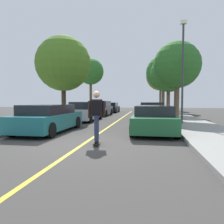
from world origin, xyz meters
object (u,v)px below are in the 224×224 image
object	(u,v)px
street_tree_right_nearest	(177,65)
parked_car_right_nearest	(154,119)
parked_car_left_nearest	(49,118)
street_tree_right_near	(169,74)
street_tree_right_farthest	(161,76)
skateboarder	(96,113)
street_tree_left_nearest	(63,64)
parked_car_left_near	(84,112)
street_tree_right_far	(163,73)
streetlamp	(183,66)
parked_car_right_near	(151,112)
fire_hydrant	(60,115)
parked_car_left_farthest	(111,107)
parked_car_left_far	(101,108)
skateboard	(97,142)
street_tree_left_near	(91,72)

from	to	relation	value
street_tree_right_nearest	parked_car_right_nearest	bearing A→B (deg)	-108.07
parked_car_left_nearest	street_tree_right_near	xyz separation A→B (m)	(6.72, 12.05, 3.44)
street_tree_right_farthest	skateboarder	distance (m)	28.29
parked_car_right_nearest	street_tree_left_nearest	size ratio (longest dim) A/B	0.73
street_tree_right_nearest	parked_car_left_near	bearing A→B (deg)	179.57
street_tree_right_far	streetlamp	bearing A→B (deg)	-89.88
parked_car_right_near	street_tree_right_near	world-z (taller)	street_tree_right_near
parked_car_left_near	fire_hydrant	xyz separation A→B (m)	(-1.50, -0.99, -0.21)
parked_car_left_farthest	street_tree_right_far	distance (m)	8.16
parked_car_left_near	parked_car_left_far	distance (m)	5.91
street_tree_right_nearest	streetlamp	world-z (taller)	streetlamp
fire_hydrant	parked_car_right_nearest	bearing A→B (deg)	-33.61
parked_car_left_farthest	streetlamp	world-z (taller)	streetlamp
parked_car_left_nearest	parked_car_right_nearest	size ratio (longest dim) A/B	1.00
street_tree_right_near	skateboarder	xyz separation A→B (m)	(-3.73, -14.64, -3.01)
street_tree_right_near	street_tree_right_far	world-z (taller)	street_tree_right_far
parked_car_right_nearest	street_tree_right_near	size ratio (longest dim) A/B	0.80
parked_car_left_near	streetlamp	xyz separation A→B (m)	(6.75, -2.28, 2.90)
street_tree_left_nearest	street_tree_right_near	distance (m)	10.27
parked_car_left_near	fire_hydrant	world-z (taller)	parked_car_left_near
fire_hydrant	skateboard	distance (m)	8.81
street_tree_right_far	street_tree_right_farthest	xyz separation A→B (m)	(0.00, 6.09, 0.20)
street_tree_right_near	skateboard	distance (m)	15.60
street_tree_right_farthest	parked_car_right_near	bearing A→B (deg)	-95.41
parked_car_left_far	street_tree_right_nearest	world-z (taller)	street_tree_right_nearest
parked_car_left_nearest	skateboard	bearing A→B (deg)	-40.61
parked_car_right_near	parked_car_left_near	bearing A→B (deg)	-168.62
parked_car_left_farthest	parked_car_left_far	bearing A→B (deg)	-90.00
parked_car_right_nearest	street_tree_right_far	distance (m)	18.97
parked_car_left_farthest	streetlamp	size ratio (longest dim) A/B	0.76
street_tree_right_far	streetlamp	xyz separation A→B (m)	(0.03, -15.31, -1.55)
parked_car_left_far	street_tree_right_nearest	distance (m)	9.56
parked_car_right_near	skateboarder	distance (m)	9.82
streetlamp	parked_car_left_nearest	bearing A→B (deg)	-151.07
parked_car_right_near	street_tree_right_far	size ratio (longest dim) A/B	0.56
parked_car_left_near	street_tree_right_farthest	xyz separation A→B (m)	(6.72, 19.12, 4.65)
parked_car_left_far	parked_car_right_nearest	xyz separation A→B (m)	(5.00, -11.23, -0.09)
fire_hydrant	street_tree_right_near	bearing A→B (deg)	40.54
street_tree_left_near	street_tree_left_nearest	bearing A→B (deg)	-90.00
parked_car_left_nearest	fire_hydrant	xyz separation A→B (m)	(-1.50, 5.02, -0.18)
parked_car_left_far	skateboarder	bearing A→B (deg)	-78.38
fire_hydrant	skateboard	xyz separation A→B (m)	(4.48, -7.57, -0.40)
skateboarder	parked_car_left_near	bearing A→B (deg)	109.14
parked_car_left_near	parked_car_right_nearest	xyz separation A→B (m)	(5.00, -5.31, -0.05)
streetlamp	parked_car_left_farthest	bearing A→B (deg)	115.26
parked_car_right_nearest	street_tree_left_nearest	distance (m)	9.45
parked_car_left_far	street_tree_left_near	bearing A→B (deg)	125.48
street_tree_left_nearest	skateboard	distance (m)	10.81
street_tree_left_nearest	streetlamp	bearing A→B (deg)	-16.27
street_tree_right_nearest	fire_hydrant	xyz separation A→B (m)	(-8.22, -0.94, -3.50)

